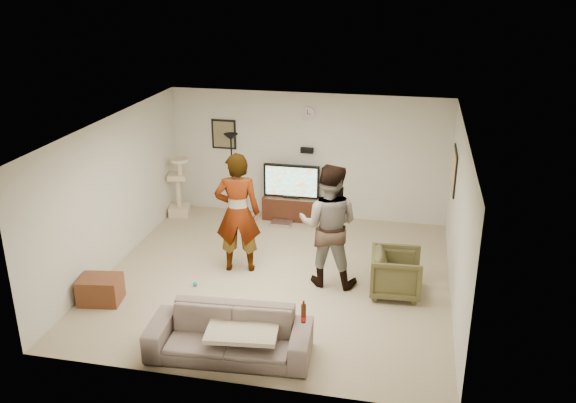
% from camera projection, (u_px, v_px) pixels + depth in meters
% --- Properties ---
extents(floor, '(5.50, 5.50, 0.02)m').
position_uv_depth(floor, '(276.00, 278.00, 9.88)').
color(floor, tan).
rests_on(floor, ground).
extents(ceiling, '(5.50, 5.50, 0.02)m').
position_uv_depth(ceiling, '(275.00, 126.00, 8.98)').
color(ceiling, white).
rests_on(ceiling, wall_back).
extents(wall_back, '(5.50, 0.04, 2.50)m').
position_uv_depth(wall_back, '(307.00, 156.00, 11.94)').
color(wall_back, beige).
rests_on(wall_back, floor).
extents(wall_front, '(5.50, 0.04, 2.50)m').
position_uv_depth(wall_front, '(221.00, 291.00, 6.92)').
color(wall_front, beige).
rests_on(wall_front, floor).
extents(wall_left, '(0.04, 5.50, 2.50)m').
position_uv_depth(wall_left, '(113.00, 193.00, 9.96)').
color(wall_left, beige).
rests_on(wall_left, floor).
extents(wall_right, '(0.04, 5.50, 2.50)m').
position_uv_depth(wall_right, '(458.00, 220.00, 8.90)').
color(wall_right, beige).
rests_on(wall_right, floor).
extents(wall_clock, '(0.26, 0.04, 0.26)m').
position_uv_depth(wall_clock, '(308.00, 114.00, 11.61)').
color(wall_clock, white).
rests_on(wall_clock, wall_back).
extents(wall_speaker, '(0.25, 0.10, 0.10)m').
position_uv_depth(wall_speaker, '(307.00, 150.00, 11.84)').
color(wall_speaker, black).
rests_on(wall_speaker, wall_back).
extents(picture_back, '(0.42, 0.03, 0.52)m').
position_uv_depth(picture_back, '(224.00, 134.00, 12.13)').
color(picture_back, brown).
rests_on(picture_back, wall_back).
extents(picture_right, '(0.03, 0.78, 0.62)m').
position_uv_depth(picture_right, '(454.00, 170.00, 10.27)').
color(picture_right, '#E1A061').
rests_on(picture_right, wall_right).
extents(tv_stand, '(1.11, 0.45, 0.46)m').
position_uv_depth(tv_stand, '(292.00, 207.00, 12.14)').
color(tv_stand, black).
rests_on(tv_stand, floor).
extents(console_box, '(0.40, 0.30, 0.07)m').
position_uv_depth(console_box, '(281.00, 224.00, 11.87)').
color(console_box, '#BDBDC0').
rests_on(console_box, floor).
extents(tv, '(1.11, 0.08, 0.66)m').
position_uv_depth(tv, '(292.00, 181.00, 11.94)').
color(tv, black).
rests_on(tv, tv_stand).
extents(tv_screen, '(1.02, 0.01, 0.58)m').
position_uv_depth(tv_screen, '(291.00, 182.00, 11.89)').
color(tv_screen, '#32F0F6').
rests_on(tv_screen, tv).
extents(floor_lamp, '(0.32, 0.32, 1.73)m').
position_uv_depth(floor_lamp, '(232.00, 177.00, 11.93)').
color(floor_lamp, black).
rests_on(floor_lamp, floor).
extents(cat_tree, '(0.47, 0.47, 1.22)m').
position_uv_depth(cat_tree, '(178.00, 187.00, 12.16)').
color(cat_tree, beige).
rests_on(cat_tree, floor).
extents(person_left, '(0.82, 0.62, 2.01)m').
position_uv_depth(person_left, '(238.00, 213.00, 9.79)').
color(person_left, '#B1B1B1').
rests_on(person_left, floor).
extents(person_right, '(0.99, 0.78, 1.97)m').
position_uv_depth(person_right, '(329.00, 225.00, 9.37)').
color(person_right, navy).
rests_on(person_right, floor).
extents(sofa, '(2.14, 0.96, 0.61)m').
position_uv_depth(sofa, '(230.00, 334.00, 7.78)').
color(sofa, '#6E5D57').
rests_on(sofa, floor).
extents(throw_blanket, '(0.97, 0.80, 0.06)m').
position_uv_depth(throw_blanket, '(243.00, 329.00, 7.71)').
color(throw_blanket, beige).
rests_on(throw_blanket, sofa).
extents(beer_bottle, '(0.06, 0.06, 0.25)m').
position_uv_depth(beer_bottle, '(304.00, 313.00, 7.44)').
color(beer_bottle, '#3C1609').
rests_on(beer_bottle, sofa).
extents(armchair, '(0.81, 0.79, 0.70)m').
position_uv_depth(armchair, '(396.00, 273.00, 9.25)').
color(armchair, '#4B4727').
rests_on(armchair, floor).
extents(side_table, '(0.66, 0.54, 0.40)m').
position_uv_depth(side_table, '(100.00, 290.00, 9.08)').
color(side_table, '#552B17').
rests_on(side_table, floor).
extents(toy_ball, '(0.07, 0.07, 0.07)m').
position_uv_depth(toy_ball, '(195.00, 284.00, 9.58)').
color(toy_ball, '#0D89A8').
rests_on(toy_ball, floor).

